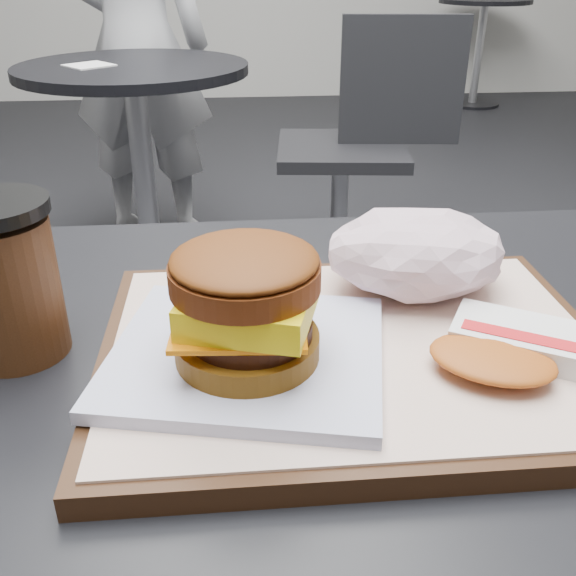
# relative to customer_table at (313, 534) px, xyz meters

# --- Properties ---
(customer_table) EXTENTS (0.80, 0.60, 0.77)m
(customer_table) POSITION_rel_customer_table_xyz_m (0.00, 0.00, 0.00)
(customer_table) COLOR #A5A5AA
(customer_table) RESTS_ON ground
(serving_tray) EXTENTS (0.38, 0.28, 0.02)m
(serving_tray) POSITION_rel_customer_table_xyz_m (0.03, -0.00, 0.20)
(serving_tray) COLOR black
(serving_tray) RESTS_ON customer_table
(breakfast_sandwich) EXTENTS (0.22, 0.21, 0.09)m
(breakfast_sandwich) POSITION_rel_customer_table_xyz_m (-0.05, -0.03, 0.24)
(breakfast_sandwich) COLOR white
(breakfast_sandwich) RESTS_ON serving_tray
(hash_brown) EXTENTS (0.14, 0.12, 0.02)m
(hash_brown) POSITION_rel_customer_table_xyz_m (0.13, -0.03, 0.22)
(hash_brown) COLOR silver
(hash_brown) RESTS_ON serving_tray
(crumpled_wrapper) EXTENTS (0.15, 0.12, 0.07)m
(crumpled_wrapper) POSITION_rel_customer_table_xyz_m (0.09, 0.08, 0.24)
(crumpled_wrapper) COLOR silver
(crumpled_wrapper) RESTS_ON serving_tray
(coffee_cup) EXTENTS (0.08, 0.08, 0.12)m
(coffee_cup) POSITION_rel_customer_table_xyz_m (-0.23, 0.04, 0.25)
(coffee_cup) COLOR #3C1F0E
(coffee_cup) RESTS_ON customer_table
(neighbor_table) EXTENTS (0.70, 0.70, 0.75)m
(neighbor_table) POSITION_rel_customer_table_xyz_m (-0.35, 1.65, -0.03)
(neighbor_table) COLOR black
(neighbor_table) RESTS_ON ground
(napkin) EXTENTS (0.17, 0.17, 0.00)m
(napkin) POSITION_rel_customer_table_xyz_m (-0.47, 1.62, 0.17)
(napkin) COLOR silver
(napkin) RESTS_ON neighbor_table
(neighbor_chair) EXTENTS (0.62, 0.46, 0.88)m
(neighbor_chair) POSITION_rel_customer_table_xyz_m (0.37, 1.69, -0.07)
(neighbor_chair) COLOR #9B9BA0
(neighbor_chair) RESTS_ON ground
(patron) EXTENTS (0.59, 0.43, 1.49)m
(patron) POSITION_rel_customer_table_xyz_m (-0.40, 2.16, 0.16)
(patron) COLOR silver
(patron) RESTS_ON ground
(bg_table_far) EXTENTS (0.66, 0.66, 0.75)m
(bg_table_far) POSITION_rel_customer_table_xyz_m (1.80, 4.50, -0.02)
(bg_table_far) COLOR black
(bg_table_far) RESTS_ON ground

